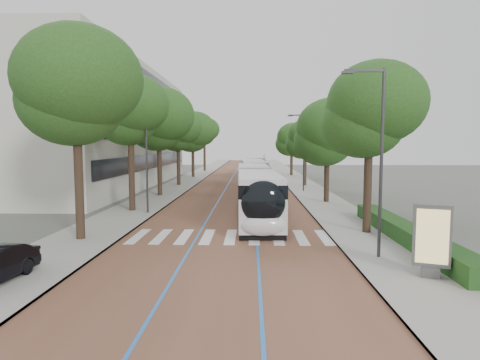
% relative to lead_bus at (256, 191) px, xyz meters
% --- Properties ---
extents(ground, '(160.00, 160.00, 0.00)m').
position_rel_lead_bus_xyz_m(ground, '(-1.63, -8.48, -1.63)').
color(ground, '#51544C').
rests_on(ground, ground).
extents(road, '(11.00, 140.00, 0.02)m').
position_rel_lead_bus_xyz_m(road, '(-1.63, 31.52, -1.62)').
color(road, brown).
rests_on(road, ground).
extents(sidewalk_left, '(4.00, 140.00, 0.12)m').
position_rel_lead_bus_xyz_m(sidewalk_left, '(-9.13, 31.52, -1.57)').
color(sidewalk_left, '#9A9792').
rests_on(sidewalk_left, ground).
extents(sidewalk_right, '(4.00, 140.00, 0.12)m').
position_rel_lead_bus_xyz_m(sidewalk_right, '(5.87, 31.52, -1.57)').
color(sidewalk_right, '#9A9792').
rests_on(sidewalk_right, ground).
extents(kerb_left, '(0.20, 140.00, 0.14)m').
position_rel_lead_bus_xyz_m(kerb_left, '(-7.23, 31.52, -1.57)').
color(kerb_left, gray).
rests_on(kerb_left, ground).
extents(kerb_right, '(0.20, 140.00, 0.14)m').
position_rel_lead_bus_xyz_m(kerb_right, '(3.97, 31.52, -1.57)').
color(kerb_right, gray).
rests_on(kerb_right, ground).
extents(zebra_crossing, '(10.55, 3.60, 0.01)m').
position_rel_lead_bus_xyz_m(zebra_crossing, '(-1.43, -7.48, -1.60)').
color(zebra_crossing, silver).
rests_on(zebra_crossing, ground).
extents(lane_line_left, '(0.12, 126.00, 0.01)m').
position_rel_lead_bus_xyz_m(lane_line_left, '(-3.23, 31.52, -1.60)').
color(lane_line_left, blue).
rests_on(lane_line_left, road).
extents(lane_line_right, '(0.12, 126.00, 0.01)m').
position_rel_lead_bus_xyz_m(lane_line_right, '(-0.03, 31.52, -1.60)').
color(lane_line_right, blue).
rests_on(lane_line_right, road).
extents(office_building, '(18.11, 40.00, 14.00)m').
position_rel_lead_bus_xyz_m(office_building, '(-21.10, 19.52, 5.37)').
color(office_building, '#B7B5AA').
rests_on(office_building, ground).
extents(hedge, '(1.20, 14.00, 0.80)m').
position_rel_lead_bus_xyz_m(hedge, '(7.47, -8.48, -1.11)').
color(hedge, '#143B14').
rests_on(hedge, sidewalk_right).
extents(streetlight_near, '(1.82, 0.20, 8.00)m').
position_rel_lead_bus_xyz_m(streetlight_near, '(4.99, -11.48, 3.19)').
color(streetlight_near, '#333336').
rests_on(streetlight_near, sidewalk_right).
extents(streetlight_far, '(1.82, 0.20, 8.00)m').
position_rel_lead_bus_xyz_m(streetlight_far, '(4.99, 13.52, 3.19)').
color(streetlight_far, '#333336').
rests_on(streetlight_far, sidewalk_right).
extents(lamp_post_left, '(0.14, 0.14, 8.00)m').
position_rel_lead_bus_xyz_m(lamp_post_left, '(-7.73, -0.48, 2.49)').
color(lamp_post_left, '#333336').
rests_on(lamp_post_left, sidewalk_left).
extents(trees_left, '(6.36, 60.68, 10.25)m').
position_rel_lead_bus_xyz_m(trees_left, '(-9.13, 15.28, 5.42)').
color(trees_left, black).
rests_on(trees_left, ground).
extents(trees_right, '(5.92, 47.31, 8.85)m').
position_rel_lead_bus_xyz_m(trees_right, '(6.07, 12.57, 4.22)').
color(trees_right, black).
rests_on(trees_right, ground).
extents(lead_bus, '(3.12, 18.47, 3.20)m').
position_rel_lead_bus_xyz_m(lead_bus, '(0.00, 0.00, 0.00)').
color(lead_bus, black).
rests_on(lead_bus, ground).
extents(bus_queued_0, '(3.10, 12.50, 3.20)m').
position_rel_lead_bus_xyz_m(bus_queued_0, '(-0.08, 15.90, -0.00)').
color(bus_queued_0, silver).
rests_on(bus_queued_0, ground).
extents(bus_queued_1, '(2.76, 12.44, 3.20)m').
position_rel_lead_bus_xyz_m(bus_queued_1, '(0.21, 29.85, -0.00)').
color(bus_queued_1, silver).
rests_on(bus_queued_1, ground).
extents(bus_queued_2, '(3.25, 12.52, 3.20)m').
position_rel_lead_bus_xyz_m(bus_queued_2, '(0.66, 41.91, -0.00)').
color(bus_queued_2, silver).
rests_on(bus_queued_2, ground).
extents(ad_panel, '(1.33, 0.75, 2.67)m').
position_rel_lead_bus_xyz_m(ad_panel, '(6.23, -14.09, -0.11)').
color(ad_panel, '#59595B').
rests_on(ad_panel, sidewalk_right).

